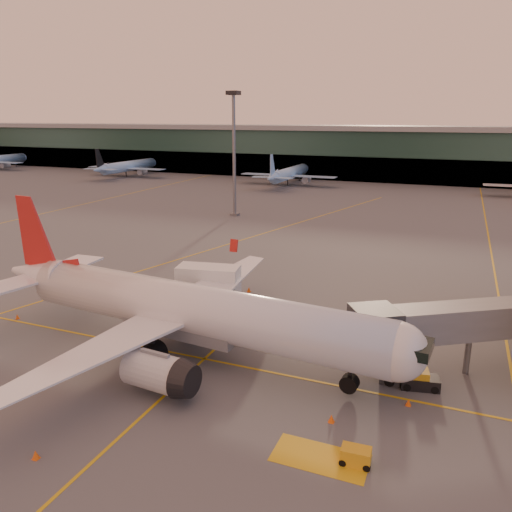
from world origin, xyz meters
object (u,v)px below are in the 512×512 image
at_px(main_airplane, 182,310).
at_px(catering_truck, 209,286).
at_px(gpu_cart, 356,457).
at_px(pushback_tug, 420,381).

bearing_deg(main_airplane, catering_truck, 108.54).
relative_size(catering_truck, gpu_cart, 3.67).
height_order(main_airplane, gpu_cart, main_airplane).
relative_size(main_airplane, gpu_cart, 22.36).
xyz_separation_m(main_airplane, catering_truck, (-2.39, 9.85, -1.29)).
bearing_deg(pushback_tug, catering_truck, 148.99).
height_order(gpu_cart, pushback_tug, pushback_tug).
distance_m(main_airplane, pushback_tug, 20.74).
distance_m(main_airplane, gpu_cart, 19.99).
bearing_deg(pushback_tug, main_airplane, 173.60).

